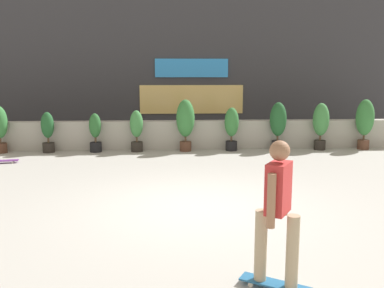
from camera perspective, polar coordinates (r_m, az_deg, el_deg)
The scene contains 13 objects.
ground_plane at distance 7.79m, azimuth 0.62°, elevation -8.38°, with size 48.00×48.00×0.00m, color #B2AFA8.
planter_wall at distance 13.54m, azimuth -1.06°, elevation 1.27°, with size 18.00×0.40×0.90m, color #B2ADA3.
building_backdrop at distance 17.42m, azimuth -1.60°, elevation 12.33°, with size 20.00×2.08×6.50m.
potted_plant_1 at distance 13.57m, azimuth -18.94°, elevation 1.72°, with size 0.39×0.39×1.24m.
potted_plant_2 at distance 13.26m, azimuth -12.96°, elevation 1.64°, with size 0.36×0.36×1.19m.
potted_plant_3 at distance 13.09m, azimuth -7.51°, elevation 2.03°, with size 0.41×0.41×1.28m.
potted_plant_4 at distance 13.04m, azimuth -0.89°, elevation 3.14°, with size 0.57×0.57×1.61m.
potted_plant_5 at distance 13.19m, azimuth 5.38°, elevation 2.39°, with size 0.44×0.44×1.35m.
potted_plant_6 at distance 13.48m, azimuth 11.56°, elevation 2.88°, with size 0.52×0.52×1.51m.
potted_plant_7 at distance 13.89m, azimuth 17.04°, elevation 2.76°, with size 0.50×0.50×1.48m.
potted_plant_8 at distance 14.43m, azimuth 22.34°, elevation 3.00°, with size 0.56×0.56×1.59m.
skater_by_wall_right at distance 4.72m, azimuth 11.52°, elevation -8.60°, with size 0.79×0.59×1.70m.
skateboard_near_camera at distance 12.48m, azimuth -24.23°, elevation -2.10°, with size 0.82×0.34×0.08m.
Camera 1 is at (-0.50, -7.39, 2.40)m, focal length 39.42 mm.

